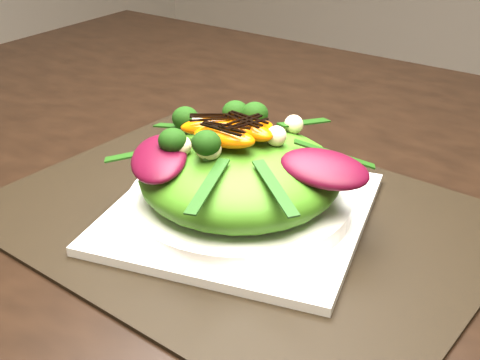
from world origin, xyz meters
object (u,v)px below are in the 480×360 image
Objects in this scene: dining_table at (359,196)px; orange_segment at (243,122)px; salad_bowl at (240,200)px; lettuce_mound at (240,174)px; plate_base at (240,212)px; placemat at (240,217)px.

dining_table is 24.77× the size of orange_segment.
lettuce_mound is at bearing 90.00° from salad_bowl.
plate_base is 0.04m from lettuce_mound.
salad_bowl is (0.00, 0.00, 0.02)m from placemat.
salad_bowl is at bearing -58.88° from orange_segment.
plate_base is 0.09m from orange_segment.
salad_bowl is 1.12× the size of lettuce_mound.
placemat is at bearing 0.00° from plate_base.
dining_table reaches higher than plate_base.
lettuce_mound is 0.05m from orange_segment.
orange_segment is at bearing 121.12° from salad_bowl.
salad_bowl is at bearing 0.00° from plate_base.
plate_base is (0.00, 0.00, 0.01)m from placemat.
dining_table is 0.18m from orange_segment.
placemat is 7.52× the size of orange_segment.
plate_base is 1.24× the size of lettuce_mound.
dining_table is 6.52× the size of plate_base.
orange_segment is (-0.02, 0.03, 0.09)m from placemat.
salad_bowl is at bearing -113.47° from dining_table.
placemat is 0.01m from plate_base.
placemat is 0.10m from orange_segment.
dining_table is 0.18m from lettuce_mound.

